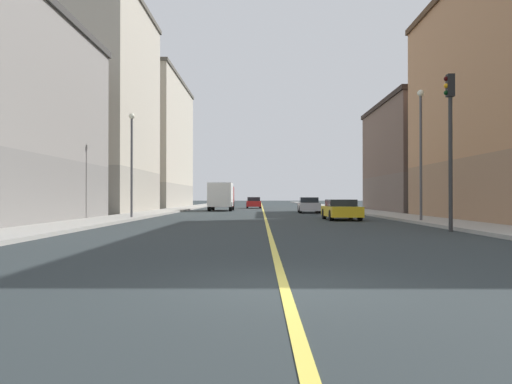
# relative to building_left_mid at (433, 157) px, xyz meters

# --- Properties ---
(ground_plane) EXTENTS (400.00, 400.00, 0.00)m
(ground_plane) POSITION_rel_building_left_mid_xyz_m (-15.43, -41.20, -5.01)
(ground_plane) COLOR #293032
(ground_plane) RESTS_ON ground
(sidewalk_left) EXTENTS (2.95, 168.00, 0.15)m
(sidewalk_left) POSITION_rel_building_left_mid_xyz_m (-6.32, 7.80, -4.93)
(sidewalk_left) COLOR #9E9B93
(sidewalk_left) RESTS_ON ground
(sidewalk_right) EXTENTS (2.95, 168.00, 0.15)m
(sidewalk_right) POSITION_rel_building_left_mid_xyz_m (-24.55, 7.80, -4.93)
(sidewalk_right) COLOR #9E9B93
(sidewalk_right) RESTS_ON ground
(lane_center_stripe) EXTENTS (0.16, 154.00, 0.01)m
(lane_center_stripe) POSITION_rel_building_left_mid_xyz_m (-15.43, 7.80, -5.00)
(lane_center_stripe) COLOR #E5D14C
(lane_center_stripe) RESTS_ON ground
(building_left_mid) EXTENTS (9.99, 16.64, 10.00)m
(building_left_mid) POSITION_rel_building_left_mid_xyz_m (0.00, 0.00, 0.00)
(building_left_mid) COLOR brown
(building_left_mid) RESTS_ON ground
(building_right_midblock) EXTENTS (9.99, 16.15, 18.45)m
(building_right_midblock) POSITION_rel_building_left_mid_xyz_m (-30.87, -2.05, 4.23)
(building_right_midblock) COLOR #9D9688
(building_right_midblock) RESTS_ON ground
(building_right_distant) EXTENTS (9.99, 23.97, 16.74)m
(building_right_distant) POSITION_rel_building_left_mid_xyz_m (-30.87, 21.53, 3.37)
(building_right_distant) COLOR #9D9688
(building_right_distant) RESTS_ON ground
(traffic_light_left_near) EXTENTS (0.40, 0.32, 6.29)m
(traffic_light_left_near) POSITION_rel_building_left_mid_xyz_m (-8.21, -27.87, -0.96)
(traffic_light_left_near) COLOR #2D2D2D
(traffic_light_left_near) RESTS_ON ground
(street_lamp_left_near) EXTENTS (0.36, 0.36, 6.97)m
(street_lamp_left_near) POSITION_rel_building_left_mid_xyz_m (-7.20, -20.54, -0.62)
(street_lamp_left_near) COLOR #4C4C51
(street_lamp_left_near) RESTS_ON ground
(street_lamp_right_near) EXTENTS (0.36, 0.36, 6.39)m
(street_lamp_right_near) POSITION_rel_building_left_mid_xyz_m (-23.67, -16.31, -0.93)
(street_lamp_right_near) COLOR #4C4C51
(street_lamp_right_near) RESTS_ON ground
(car_red) EXTENTS (1.85, 4.23, 1.37)m
(car_red) POSITION_rel_building_left_mid_xyz_m (-16.53, 17.28, -4.34)
(car_red) COLOR red
(car_red) RESTS_ON ground
(car_yellow) EXTENTS (1.97, 4.60, 1.23)m
(car_yellow) POSITION_rel_building_left_mid_xyz_m (-10.87, -16.66, -4.39)
(car_yellow) COLOR gold
(car_yellow) RESTS_ON ground
(car_silver) EXTENTS (1.90, 4.51, 1.35)m
(car_silver) POSITION_rel_building_left_mid_xyz_m (-11.51, -2.21, -4.35)
(car_silver) COLOR silver
(car_silver) RESTS_ON ground
(box_truck) EXTENTS (2.37, 6.77, 2.76)m
(box_truck) POSITION_rel_building_left_mid_xyz_m (-19.66, 4.98, -3.49)
(box_truck) COLOR maroon
(box_truck) RESTS_ON ground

